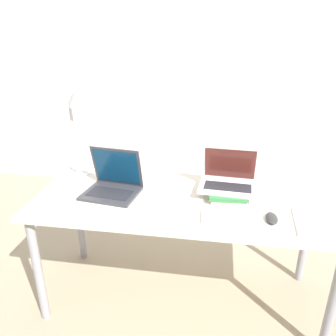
% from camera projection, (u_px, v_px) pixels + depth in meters
% --- Properties ---
extents(wall_back, '(8.00, 0.05, 2.70)m').
position_uv_depth(wall_back, '(204.00, 59.00, 3.15)').
color(wall_back, silver).
rests_on(wall_back, ground_plane).
extents(desk, '(1.68, 0.70, 0.71)m').
position_uv_depth(desk, '(183.00, 210.00, 1.88)').
color(desk, beige).
rests_on(desk, ground_plane).
extents(laptop_left, '(0.34, 0.29, 0.26)m').
position_uv_depth(laptop_left, '(113.00, 184.00, 1.90)').
color(laptop_left, '#333338').
rests_on(laptop_left, desk).
extents(book_stack, '(0.22, 0.28, 0.05)m').
position_uv_depth(book_stack, '(227.00, 192.00, 1.87)').
color(book_stack, white).
rests_on(book_stack, desk).
extents(laptop_on_books, '(0.34, 0.24, 0.23)m').
position_uv_depth(laptop_on_books, '(228.00, 179.00, 1.87)').
color(laptop_on_books, silver).
rests_on(laptop_on_books, book_stack).
extents(wireless_keyboard, '(0.29, 0.15, 0.01)m').
position_uv_depth(wireless_keyboard, '(230.00, 218.00, 1.64)').
color(wireless_keyboard, white).
rests_on(wireless_keyboard, desk).
extents(mouse, '(0.06, 0.11, 0.03)m').
position_uv_depth(mouse, '(272.00, 218.00, 1.62)').
color(mouse, '#2D2D2D').
rests_on(mouse, desk).
extents(notepad, '(0.23, 0.28, 0.01)m').
position_uv_depth(notepad, '(317.00, 224.00, 1.59)').
color(notepad, silver).
rests_on(notepad, desk).
extents(desk_lamp, '(0.23, 0.20, 0.62)m').
position_uv_depth(desk_lamp, '(78.00, 106.00, 1.93)').
color(desk_lamp, silver).
rests_on(desk_lamp, desk).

